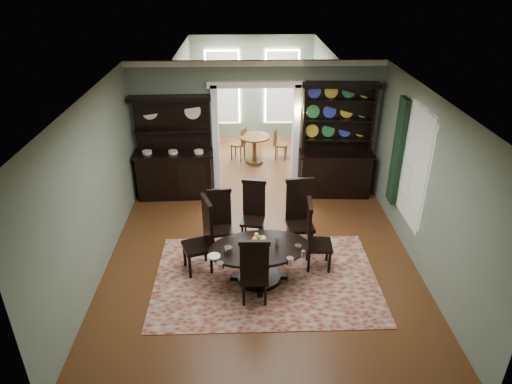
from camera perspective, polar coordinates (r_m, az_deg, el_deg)
The scene contains 19 objects.
room at distance 7.51m, azimuth 0.65°, elevation 1.05°, with size 5.51×6.01×3.01m.
parlor at distance 12.68m, azimuth -0.38°, elevation 11.81°, with size 3.51×3.50×3.01m.
doorway_trim at distance 10.23m, azimuth -0.03°, elevation 8.58°, with size 2.08×0.25×2.57m.
right_window at distance 8.82m, azimuth 18.22°, elevation 3.91°, with size 0.15×1.47×2.12m.
wall_sconce at distance 10.07m, azimuth 5.49°, elevation 9.78°, with size 0.27×0.21×0.21m.
rug at distance 7.94m, azimuth 1.25°, elevation -10.72°, with size 3.77×2.53×0.01m, color maroon.
dining_table at distance 7.65m, azimuth 0.37°, elevation -8.13°, with size 1.82×1.78×0.66m.
centerpiece at distance 7.42m, azimuth 0.48°, elevation -6.78°, with size 1.58×1.02×0.26m.
chair_far_left at distance 8.44m, azimuth -4.46°, elevation -3.26°, with size 0.48×0.46×1.17m.
chair_far_mid at distance 8.67m, azimuth -0.33°, elevation -2.13°, with size 0.52×0.50×1.21m.
chair_far_right at distance 8.44m, azimuth 5.45°, elevation -2.52°, with size 0.54×0.52×1.36m.
chair_end_left at distance 7.83m, azimuth -6.66°, elevation -5.21°, with size 0.62×0.63×1.36m.
chair_end_right at distance 7.90m, azimuth 7.19°, elevation -5.24°, with size 0.48×0.50×1.29m.
chair_near at distance 7.06m, azimuth -0.20°, elevation -9.71°, with size 0.47×0.44×1.23m.
sideboard at distance 10.38m, azimuth -10.14°, elevation 3.60°, with size 1.76×0.68×2.29m.
welsh_dresser at distance 10.42m, azimuth 9.94°, elevation 4.47°, with size 1.68×0.70×2.57m.
parlor_table at distance 12.08m, azimuth -0.18°, elevation 5.86°, with size 0.81×0.81×0.75m.
parlor_chair_left at distance 12.27m, azimuth -2.00°, elevation 6.19°, with size 0.43×0.42×0.91m.
parlor_chair_right at distance 12.35m, azimuth 2.88°, elevation 6.17°, with size 0.39×0.38×0.86m.
Camera 1 is at (-0.29, -6.69, 4.89)m, focal length 32.00 mm.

